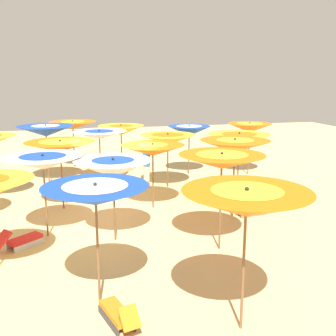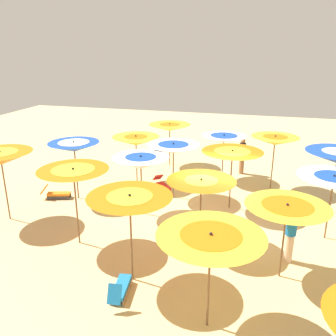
# 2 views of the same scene
# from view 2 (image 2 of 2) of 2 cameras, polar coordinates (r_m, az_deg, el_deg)

# --- Properties ---
(ground) EXTENTS (43.14, 43.14, 0.04)m
(ground) POSITION_cam_2_polar(r_m,az_deg,el_deg) (12.72, 7.54, -9.24)
(ground) COLOR #D1B57F
(beach_umbrella_2) EXTENTS (1.99, 1.99, 2.39)m
(beach_umbrella_2) POSITION_cam_2_polar(r_m,az_deg,el_deg) (15.76, 16.70, 4.21)
(beach_umbrella_2) COLOR brown
(beach_umbrella_2) RESTS_ON ground
(beach_umbrella_3) EXTENTS (2.03, 2.03, 2.16)m
(beach_umbrella_3) POSITION_cam_2_polar(r_m,az_deg,el_deg) (16.45, 8.91, 4.63)
(beach_umbrella_3) COLOR brown
(beach_umbrella_3) RESTS_ON ground
(beach_umbrella_4) EXTENTS (2.13, 2.13, 2.23)m
(beach_umbrella_4) POSITION_cam_2_polar(r_m,az_deg,el_deg) (18.30, 0.28, 6.50)
(beach_umbrella_4) COLOR brown
(beach_umbrella_4) RESTS_ON ground
(beach_umbrella_6) EXTENTS (2.24, 2.24, 2.21)m
(beach_umbrella_6) POSITION_cam_2_polar(r_m,az_deg,el_deg) (12.18, 24.90, -1.91)
(beach_umbrella_6) COLOR brown
(beach_umbrella_6) RESTS_ON ground
(beach_umbrella_7) EXTENTS (2.27, 2.27, 2.33)m
(beach_umbrella_7) POSITION_cam_2_polar(r_m,az_deg,el_deg) (13.41, 10.21, 2.03)
(beach_umbrella_7) COLOR brown
(beach_umbrella_7) RESTS_ON ground
(beach_umbrella_8) EXTENTS (2.10, 2.10, 2.32)m
(beach_umbrella_8) POSITION_cam_2_polar(r_m,az_deg,el_deg) (14.18, 0.86, 3.14)
(beach_umbrella_8) COLOR brown
(beach_umbrella_8) RESTS_ON ground
(beach_umbrella_9) EXTENTS (2.08, 2.08, 2.24)m
(beach_umbrella_9) POSITION_cam_2_polar(r_m,az_deg,el_deg) (15.81, -5.15, 4.35)
(beach_umbrella_9) COLOR brown
(beach_umbrella_9) RESTS_ON ground
(beach_umbrella_11) EXTENTS (2.16, 2.16, 2.18)m
(beach_umbrella_11) POSITION_cam_2_polar(r_m,az_deg,el_deg) (9.68, 18.41, -6.71)
(beach_umbrella_11) COLOR brown
(beach_umbrella_11) RESTS_ON ground
(beach_umbrella_12) EXTENTS (2.09, 2.09, 2.21)m
(beach_umbrella_12) POSITION_cam_2_polar(r_m,az_deg,el_deg) (10.77, 5.32, -2.84)
(beach_umbrella_12) COLOR brown
(beach_umbrella_12) RESTS_ON ground
(beach_umbrella_13) EXTENTS (2.05, 2.05, 2.28)m
(beach_umbrella_13) POSITION_cam_2_polar(r_m,az_deg,el_deg) (12.78, -4.37, 0.88)
(beach_umbrella_13) COLOR brown
(beach_umbrella_13) RESTS_ON ground
(beach_umbrella_14) EXTENTS (1.99, 1.99, 2.43)m
(beach_umbrella_14) POSITION_cam_2_polar(r_m,az_deg,el_deg) (14.53, -14.77, 3.29)
(beach_umbrella_14) COLOR brown
(beach_umbrella_14) RESTS_ON ground
(beach_umbrella_16) EXTENTS (2.29, 2.29, 2.35)m
(beach_umbrella_16) POSITION_cam_2_polar(r_m,az_deg,el_deg) (7.56, 6.82, -11.53)
(beach_umbrella_16) COLOR brown
(beach_umbrella_16) RESTS_ON ground
(beach_umbrella_17) EXTENTS (2.16, 2.16, 2.50)m
(beach_umbrella_17) POSITION_cam_2_polar(r_m,az_deg,el_deg) (8.97, -6.11, -5.52)
(beach_umbrella_17) COLOR brown
(beach_umbrella_17) RESTS_ON ground
(beach_umbrella_18) EXTENTS (2.13, 2.13, 2.54)m
(beach_umbrella_18) POSITION_cam_2_polar(r_m,az_deg,el_deg) (11.01, -14.84, -1.06)
(beach_umbrella_18) COLOR brown
(beach_umbrella_18) RESTS_ON ground
(beach_umbrella_19) EXTENTS (2.15, 2.15, 2.58)m
(beach_umbrella_19) POSITION_cam_2_polar(r_m,az_deg,el_deg) (13.50, -25.16, 1.44)
(beach_umbrella_19) COLOR brown
(beach_umbrella_19) RESTS_ON ground
(lounger_0) EXTENTS (0.65, 1.23, 0.57)m
(lounger_0) POSITION_cam_2_polar(r_m,az_deg,el_deg) (15.37, -17.33, -3.95)
(lounger_0) COLOR #333338
(lounger_0) RESTS_ON ground
(lounger_1) EXTENTS (1.25, 0.50, 0.66)m
(lounger_1) POSITION_cam_2_polar(r_m,az_deg,el_deg) (9.49, -7.63, -18.57)
(lounger_1) COLOR olive
(lounger_1) RESTS_ON ground
(lounger_2) EXTENTS (1.23, 1.08, 0.57)m
(lounger_2) POSITION_cam_2_polar(r_m,az_deg,el_deg) (15.53, -0.89, -2.76)
(lounger_2) COLOR silver
(lounger_2) RESTS_ON ground
(beachgoer_0) EXTENTS (0.30, 0.30, 1.87)m
(beachgoer_0) POSITION_cam_2_polar(r_m,az_deg,el_deg) (10.83, 19.04, -9.47)
(beachgoer_0) COLOR beige
(beachgoer_0) RESTS_ON ground
(beachgoer_1) EXTENTS (0.30, 0.30, 1.76)m
(beachgoer_1) POSITION_cam_2_polar(r_m,az_deg,el_deg) (17.62, 11.75, 1.99)
(beachgoer_1) COLOR #A3704C
(beachgoer_1) RESTS_ON ground
(beach_ball) EXTENTS (0.33, 0.33, 0.33)m
(beach_ball) POSITION_cam_2_polar(r_m,az_deg,el_deg) (18.73, -4.72, 0.90)
(beach_ball) COLOR #337FE5
(beach_ball) RESTS_ON ground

